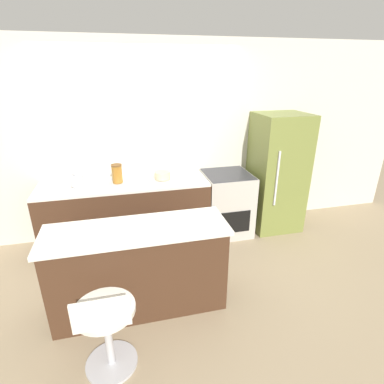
{
  "coord_description": "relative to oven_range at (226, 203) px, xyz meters",
  "views": [
    {
      "loc": [
        -0.32,
        -3.32,
        2.21
      ],
      "look_at": [
        0.42,
        -0.27,
        0.92
      ],
      "focal_mm": 28.0,
      "sensor_mm": 36.0,
      "label": 1
    }
  ],
  "objects": [
    {
      "name": "canister_jar",
      "position": [
        -1.47,
        0.01,
        0.56
      ],
      "size": [
        0.13,
        0.13,
        0.23
      ],
      "color": "#9E6623",
      "rests_on": "back_counter"
    },
    {
      "name": "wall_back",
      "position": [
        -1.07,
        0.36,
        0.86
      ],
      "size": [
        8.0,
        0.06,
        2.6
      ],
      "color": "beige",
      "rests_on": "ground_plane"
    },
    {
      "name": "refrigerator",
      "position": [
        0.75,
        0.01,
        0.39
      ],
      "size": [
        0.69,
        0.67,
        1.67
      ],
      "color": "olive",
      "rests_on": "ground_plane"
    },
    {
      "name": "stool_chair",
      "position": [
        -1.62,
        -1.87,
        -0.03
      ],
      "size": [
        0.46,
        0.46,
        0.82
      ],
      "color": "#B7B7BC",
      "rests_on": "ground_plane"
    },
    {
      "name": "back_counter",
      "position": [
        -1.39,
        0.0,
        -0.0
      ],
      "size": [
        2.12,
        0.65,
        0.89
      ],
      "color": "#422819",
      "rests_on": "ground_plane"
    },
    {
      "name": "mixing_bowl",
      "position": [
        -0.9,
        0.01,
        0.49
      ],
      "size": [
        0.2,
        0.2,
        0.1
      ],
      "color": "#C1B28E",
      "rests_on": "back_counter"
    },
    {
      "name": "kettle",
      "position": [
        -1.95,
        0.01,
        0.53
      ],
      "size": [
        0.15,
        0.15,
        0.21
      ],
      "color": "silver",
      "rests_on": "back_counter"
    },
    {
      "name": "oven_range",
      "position": [
        0.0,
        0.0,
        0.0
      ],
      "size": [
        0.64,
        0.67,
        0.89
      ],
      "color": "#B7B2A8",
      "rests_on": "ground_plane"
    },
    {
      "name": "kitchen_island",
      "position": [
        -1.32,
        -1.23,
        -0.0
      ],
      "size": [
        1.68,
        0.55,
        0.88
      ],
      "color": "#422819",
      "rests_on": "ground_plane"
    },
    {
      "name": "ground_plane",
      "position": [
        -1.07,
        -0.35,
        -0.44
      ],
      "size": [
        14.0,
        14.0,
        0.0
      ],
      "primitive_type": "plane",
      "color": "#998466"
    }
  ]
}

